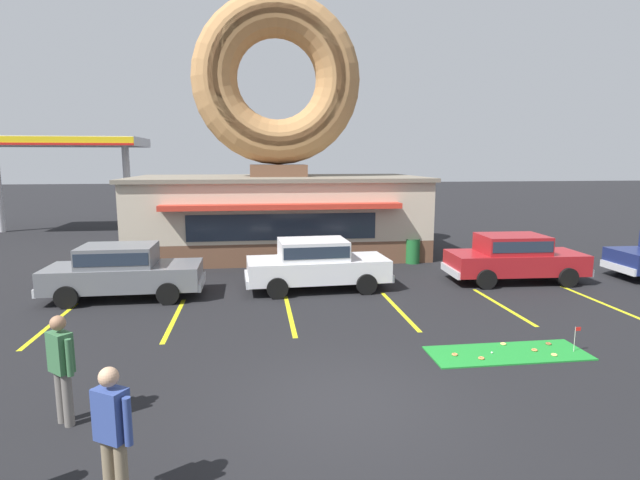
{
  "coord_description": "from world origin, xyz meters",
  "views": [
    {
      "loc": [
        -1.48,
        -7.81,
        4.1
      ],
      "look_at": [
        0.22,
        5.0,
        2.0
      ],
      "focal_mm": 28.0,
      "sensor_mm": 36.0,
      "label": 1
    }
  ],
  "objects_px": {
    "golf_ball": "(492,353)",
    "putting_flag_pin": "(577,333)",
    "car_grey": "(123,269)",
    "pedestrian_leather_jacket_man": "(112,430)",
    "car_white": "(316,262)",
    "car_red": "(514,256)",
    "pedestrian_blue_sweater_man": "(61,364)",
    "trash_bin": "(413,251)"
  },
  "relations": [
    {
      "from": "car_red",
      "to": "car_grey",
      "type": "height_order",
      "value": "same"
    },
    {
      "from": "car_red",
      "to": "car_white",
      "type": "distance_m",
      "value": 6.73
    },
    {
      "from": "golf_ball",
      "to": "car_red",
      "type": "bearing_deg",
      "value": 58.25
    },
    {
      "from": "car_red",
      "to": "car_white",
      "type": "relative_size",
      "value": 1.0
    },
    {
      "from": "car_grey",
      "to": "putting_flag_pin",
      "type": "bearing_deg",
      "value": -28.2
    },
    {
      "from": "car_red",
      "to": "pedestrian_blue_sweater_man",
      "type": "relative_size",
      "value": 2.63
    },
    {
      "from": "golf_ball",
      "to": "pedestrian_blue_sweater_man",
      "type": "height_order",
      "value": "pedestrian_blue_sweater_man"
    },
    {
      "from": "pedestrian_blue_sweater_man",
      "to": "trash_bin",
      "type": "height_order",
      "value": "pedestrian_blue_sweater_man"
    },
    {
      "from": "car_white",
      "to": "pedestrian_blue_sweater_man",
      "type": "xyz_separation_m",
      "value": [
        -4.89,
        -7.61,
        0.11
      ]
    },
    {
      "from": "putting_flag_pin",
      "to": "pedestrian_blue_sweater_man",
      "type": "height_order",
      "value": "pedestrian_blue_sweater_man"
    },
    {
      "from": "pedestrian_leather_jacket_man",
      "to": "trash_bin",
      "type": "relative_size",
      "value": 1.8
    },
    {
      "from": "car_white",
      "to": "pedestrian_leather_jacket_man",
      "type": "bearing_deg",
      "value": -110.4
    },
    {
      "from": "putting_flag_pin",
      "to": "trash_bin",
      "type": "height_order",
      "value": "trash_bin"
    },
    {
      "from": "trash_bin",
      "to": "golf_ball",
      "type": "bearing_deg",
      "value": -97.82
    },
    {
      "from": "pedestrian_blue_sweater_man",
      "to": "pedestrian_leather_jacket_man",
      "type": "relative_size",
      "value": 1.0
    },
    {
      "from": "golf_ball",
      "to": "trash_bin",
      "type": "bearing_deg",
      "value": 82.18
    },
    {
      "from": "golf_ball",
      "to": "pedestrian_leather_jacket_man",
      "type": "bearing_deg",
      "value": -150.1
    },
    {
      "from": "car_red",
      "to": "car_grey",
      "type": "distance_m",
      "value": 12.54
    },
    {
      "from": "pedestrian_blue_sweater_man",
      "to": "pedestrian_leather_jacket_man",
      "type": "bearing_deg",
      "value": -57.87
    },
    {
      "from": "car_white",
      "to": "pedestrian_leather_jacket_man",
      "type": "relative_size",
      "value": 2.65
    },
    {
      "from": "car_red",
      "to": "pedestrian_leather_jacket_man",
      "type": "relative_size",
      "value": 2.64
    },
    {
      "from": "putting_flag_pin",
      "to": "pedestrian_leather_jacket_man",
      "type": "distance_m",
      "value": 9.24
    },
    {
      "from": "car_white",
      "to": "putting_flag_pin",
      "type": "bearing_deg",
      "value": -50.89
    },
    {
      "from": "golf_ball",
      "to": "putting_flag_pin",
      "type": "distance_m",
      "value": 1.87
    },
    {
      "from": "pedestrian_leather_jacket_man",
      "to": "car_grey",
      "type": "bearing_deg",
      "value": 103.21
    },
    {
      "from": "golf_ball",
      "to": "pedestrian_blue_sweater_man",
      "type": "relative_size",
      "value": 0.02
    },
    {
      "from": "car_red",
      "to": "trash_bin",
      "type": "xyz_separation_m",
      "value": [
        -2.42,
        3.38,
        -0.37
      ]
    },
    {
      "from": "golf_ball",
      "to": "putting_flag_pin",
      "type": "height_order",
      "value": "putting_flag_pin"
    },
    {
      "from": "golf_ball",
      "to": "car_grey",
      "type": "relative_size",
      "value": 0.01
    },
    {
      "from": "golf_ball",
      "to": "pedestrian_leather_jacket_man",
      "type": "xyz_separation_m",
      "value": [
        -6.63,
        -3.81,
        0.93
      ]
    },
    {
      "from": "putting_flag_pin",
      "to": "car_grey",
      "type": "height_order",
      "value": "car_grey"
    },
    {
      "from": "pedestrian_blue_sweater_man",
      "to": "car_white",
      "type": "bearing_deg",
      "value": 57.25
    },
    {
      "from": "car_grey",
      "to": "golf_ball",
      "type": "bearing_deg",
      "value": -32.37
    },
    {
      "from": "car_red",
      "to": "car_grey",
      "type": "relative_size",
      "value": 1.01
    },
    {
      "from": "golf_ball",
      "to": "trash_bin",
      "type": "xyz_separation_m",
      "value": [
        1.28,
        9.36,
        0.45
      ]
    },
    {
      "from": "golf_ball",
      "to": "car_grey",
      "type": "xyz_separation_m",
      "value": [
        -8.83,
        5.6,
        0.82
      ]
    },
    {
      "from": "car_white",
      "to": "pedestrian_blue_sweater_man",
      "type": "relative_size",
      "value": 2.63
    },
    {
      "from": "car_red",
      "to": "pedestrian_blue_sweater_man",
      "type": "bearing_deg",
      "value": -146.38
    },
    {
      "from": "golf_ball",
      "to": "pedestrian_blue_sweater_man",
      "type": "bearing_deg",
      "value": -167.57
    },
    {
      "from": "car_grey",
      "to": "trash_bin",
      "type": "bearing_deg",
      "value": 20.38
    },
    {
      "from": "golf_ball",
      "to": "trash_bin",
      "type": "relative_size",
      "value": 0.04
    },
    {
      "from": "golf_ball",
      "to": "pedestrian_leather_jacket_man",
      "type": "distance_m",
      "value": 7.7
    }
  ]
}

